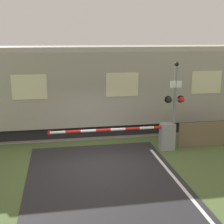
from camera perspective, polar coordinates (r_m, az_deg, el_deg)
ground_plane at (r=12.21m, az=-2.41°, el=-9.32°), size 80.00×80.00×0.00m
track_bed at (r=16.36m, az=-4.46°, el=-3.21°), size 36.00×3.20×0.13m
train at (r=16.07m, az=0.76°, el=4.47°), size 15.26×3.07×4.29m
crossing_barrier at (r=13.46m, az=8.44°, el=-4.24°), size 5.33×0.44×1.17m
signal_post at (r=13.19m, az=11.43°, el=1.88°), size 0.85×0.26×3.77m
roadside_fence at (r=14.62m, az=17.87°, el=-3.77°), size 3.16×0.06×1.10m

